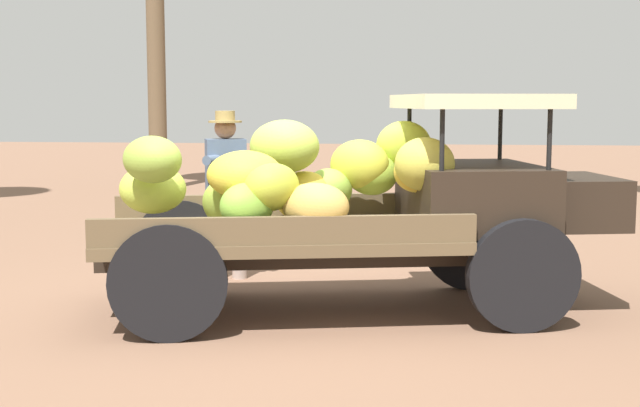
# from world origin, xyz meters

# --- Properties ---
(ground_plane) EXTENTS (60.00, 60.00, 0.00)m
(ground_plane) POSITION_xyz_m (0.00, 0.00, 0.00)
(ground_plane) COLOR brown
(truck) EXTENTS (4.65, 2.53, 1.90)m
(truck) POSITION_xyz_m (0.75, -0.02, 0.97)
(truck) COLOR black
(truck) RESTS_ON ground
(farmer) EXTENTS (0.56, 0.52, 1.74)m
(farmer) POSITION_xyz_m (-0.82, 1.16, 1.00)
(farmer) COLOR #BFA99C
(farmer) RESTS_ON ground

